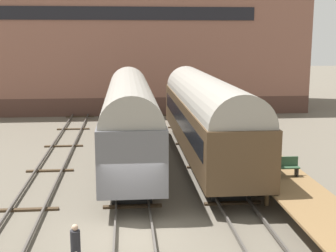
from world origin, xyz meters
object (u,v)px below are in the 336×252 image
at_px(train_car_brown, 205,113).
at_px(train_car_grey, 130,114).
at_px(person_worker, 75,244).
at_px(bench, 284,166).

xyz_separation_m(train_car_brown, train_car_grey, (-4.51, -0.23, 0.03)).
bearing_deg(person_worker, bench, 36.13).
bearing_deg(train_car_grey, train_car_brown, 2.97).
bearing_deg(train_car_brown, person_worker, -115.85).
bearing_deg(bench, train_car_brown, 111.86).
distance_m(train_car_grey, person_worker, 13.24).
height_order(train_car_grey, bench, train_car_grey).
relative_size(bench, person_worker, 0.86).
distance_m(train_car_grey, bench, 9.69).
height_order(train_car_brown, train_car_grey, train_car_grey).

